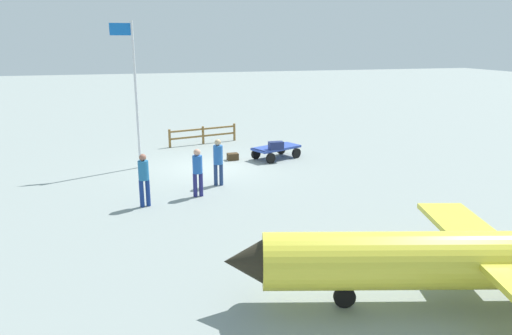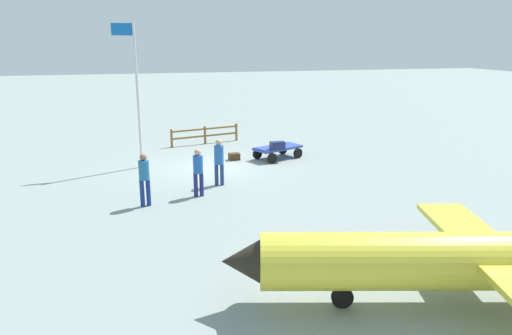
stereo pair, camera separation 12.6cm
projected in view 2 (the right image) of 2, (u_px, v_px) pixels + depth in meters
ground_plane at (211, 167)px, 20.02m from camera, size 120.00×120.00×0.00m
luggage_cart at (277, 150)px, 21.36m from camera, size 2.38×1.83×0.55m
suitcase_grey at (277, 146)px, 20.75m from camera, size 0.63×0.34×0.34m
suitcase_tan at (234, 157)px, 21.20m from camera, size 0.49×0.37×0.30m
worker_lead at (144, 176)px, 15.09m from camera, size 0.39×0.39×1.72m
worker_trailing at (219, 159)px, 17.30m from camera, size 0.43×0.43×1.71m
worker_supervisor at (198, 169)px, 16.06m from camera, size 0.34×0.34×1.65m
airplane_near at (480, 260)px, 9.27m from camera, size 9.82×5.82×2.76m
flagpole at (135, 86)px, 19.17m from camera, size 0.89×0.10×5.87m
wooden_fence at (205, 134)px, 24.43m from camera, size 3.58×0.93×0.90m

